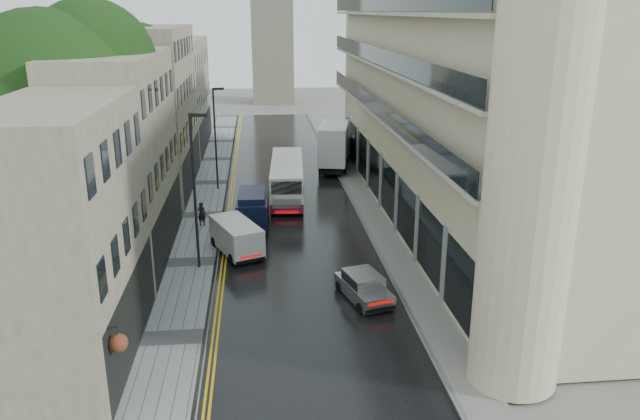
{
  "coord_description": "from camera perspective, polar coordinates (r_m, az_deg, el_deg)",
  "views": [
    {
      "loc": [
        -2.12,
        -12.87,
        13.19
      ],
      "look_at": [
        1.04,
        18.0,
        3.25
      ],
      "focal_mm": 35.0,
      "sensor_mm": 36.0,
      "label": 1
    }
  ],
  "objects": [
    {
      "name": "lamp_post_near",
      "position": [
        32.74,
        -11.4,
        1.51
      ],
      "size": [
        0.94,
        0.38,
        8.2
      ],
      "primitive_type": null,
      "rotation": [
        0.0,
        0.0,
        -0.2
      ],
      "color": "black",
      "rests_on": "left_sidewalk"
    },
    {
      "name": "tree_far",
      "position": [
        47.48,
        -18.24,
        8.46
      ],
      "size": [
        9.24,
        9.24,
        12.46
      ],
      "primitive_type": null,
      "color": "black",
      "rests_on": "ground"
    },
    {
      "name": "right_sidewalk",
      "position": [
        43.11,
        4.48,
        -0.02
      ],
      "size": [
        1.8,
        85.0,
        0.12
      ],
      "primitive_type": "cube",
      "color": "slate",
      "rests_on": "ground"
    },
    {
      "name": "old_shop_row",
      "position": [
        44.08,
        -15.48,
        7.75
      ],
      "size": [
        4.5,
        56.0,
        12.0
      ],
      "primitive_type": null,
      "color": "gray",
      "rests_on": "ground"
    },
    {
      "name": "left_sidewalk",
      "position": [
        42.62,
        -10.58,
        -0.49
      ],
      "size": [
        2.7,
        85.0,
        0.12
      ],
      "primitive_type": "cube",
      "color": "gray",
      "rests_on": "ground"
    },
    {
      "name": "lamp_post_far",
      "position": [
        47.72,
        -9.54,
        6.35
      ],
      "size": [
        0.88,
        0.36,
        7.65
      ],
      "primitive_type": null,
      "rotation": [
        0.0,
        0.0,
        0.2
      ],
      "color": "black",
      "rests_on": "left_sidewalk"
    },
    {
      "name": "modern_block",
      "position": [
        41.27,
        11.88,
        8.77
      ],
      "size": [
        8.0,
        40.0,
        14.0
      ],
      "primitive_type": null,
      "color": "beige",
      "rests_on": "ground"
    },
    {
      "name": "road",
      "position": [
        42.52,
        -2.7,
        -0.31
      ],
      "size": [
        9.0,
        85.0,
        0.02
      ],
      "primitive_type": "cube",
      "color": "black",
      "rests_on": "ground"
    },
    {
      "name": "white_van",
      "position": [
        34.01,
        -8.09,
        -3.48
      ],
      "size": [
        3.25,
        4.57,
        1.9
      ],
      "primitive_type": null,
      "rotation": [
        0.0,
        0.0,
        0.39
      ],
      "color": "silver",
      "rests_on": "road"
    },
    {
      "name": "navy_van",
      "position": [
        38.31,
        -7.55,
        -0.59
      ],
      "size": [
        2.08,
        4.81,
        2.41
      ],
      "primitive_type": null,
      "rotation": [
        0.0,
        0.0,
        -0.04
      ],
      "color": "black",
      "rests_on": "road"
    },
    {
      "name": "cream_bus",
      "position": [
        43.33,
        -4.43,
        1.89
      ],
      "size": [
        2.84,
        10.03,
        2.7
      ],
      "primitive_type": null,
      "rotation": [
        0.0,
        0.0,
        -0.06
      ],
      "color": "white",
      "rests_on": "road"
    },
    {
      "name": "white_lorry",
      "position": [
        52.52,
        0.01,
        5.49
      ],
      "size": [
        3.72,
        7.93,
        4.01
      ],
      "primitive_type": null,
      "rotation": [
        0.0,
        0.0,
        -0.19
      ],
      "color": "white",
      "rests_on": "road"
    },
    {
      "name": "pedestrian",
      "position": [
        40.26,
        -10.77,
        -0.35
      ],
      "size": [
        0.65,
        0.53,
        1.53
      ],
      "primitive_type": "imported",
      "rotation": [
        0.0,
        0.0,
        2.81
      ],
      "color": "black",
      "rests_on": "left_sidewalk"
    },
    {
      "name": "silver_hatchback",
      "position": [
        28.6,
        3.77,
        -8.18
      ],
      "size": [
        2.46,
        3.89,
        1.35
      ],
      "primitive_type": null,
      "rotation": [
        0.0,
        0.0,
        0.26
      ],
      "color": "#A8A8AD",
      "rests_on": "road"
    },
    {
      "name": "tree_near",
      "position": [
        35.03,
        -23.11,
        6.08
      ],
      "size": [
        10.56,
        10.56,
        13.89
      ],
      "primitive_type": null,
      "color": "black",
      "rests_on": "ground"
    }
  ]
}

